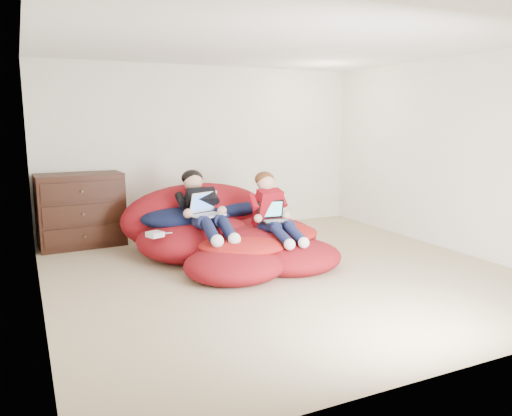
{
  "coord_description": "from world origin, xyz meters",
  "views": [
    {
      "loc": [
        -2.59,
        -4.79,
        1.72
      ],
      "look_at": [
        -0.17,
        0.32,
        0.7
      ],
      "focal_mm": 35.0,
      "sensor_mm": 36.0,
      "label": 1
    }
  ],
  "objects_px": {
    "beanbag_pile": "(226,234)",
    "younger_boy": "(273,208)",
    "older_boy": "(202,205)",
    "laptop_white": "(206,209)",
    "laptop_black": "(273,216)",
    "dresser": "(81,210)"
  },
  "relations": [
    {
      "from": "beanbag_pile",
      "to": "younger_boy",
      "type": "distance_m",
      "value": 0.75
    },
    {
      "from": "younger_boy",
      "to": "beanbag_pile",
      "type": "bearing_deg",
      "value": 129.01
    },
    {
      "from": "older_boy",
      "to": "beanbag_pile",
      "type": "bearing_deg",
      "value": 7.16
    },
    {
      "from": "older_boy",
      "to": "laptop_white",
      "type": "height_order",
      "value": "older_boy"
    },
    {
      "from": "beanbag_pile",
      "to": "older_boy",
      "type": "distance_m",
      "value": 0.52
    },
    {
      "from": "older_boy",
      "to": "laptop_white",
      "type": "relative_size",
      "value": 3.01
    },
    {
      "from": "laptop_black",
      "to": "older_boy",
      "type": "bearing_deg",
      "value": 146.36
    },
    {
      "from": "older_boy",
      "to": "younger_boy",
      "type": "xyz_separation_m",
      "value": [
        0.73,
        -0.46,
        -0.02
      ]
    },
    {
      "from": "younger_boy",
      "to": "older_boy",
      "type": "bearing_deg",
      "value": 147.59
    },
    {
      "from": "beanbag_pile",
      "to": "laptop_black",
      "type": "distance_m",
      "value": 0.72
    },
    {
      "from": "younger_boy",
      "to": "laptop_black",
      "type": "relative_size",
      "value": 2.84
    },
    {
      "from": "dresser",
      "to": "beanbag_pile",
      "type": "bearing_deg",
      "value": -38.81
    },
    {
      "from": "dresser",
      "to": "laptop_black",
      "type": "distance_m",
      "value": 2.69
    },
    {
      "from": "laptop_white",
      "to": "laptop_black",
      "type": "distance_m",
      "value": 0.81
    },
    {
      "from": "dresser",
      "to": "laptop_white",
      "type": "relative_size",
      "value": 2.55
    },
    {
      "from": "beanbag_pile",
      "to": "laptop_white",
      "type": "xyz_separation_m",
      "value": [
        -0.32,
        -0.17,
        0.37
      ]
    },
    {
      "from": "beanbag_pile",
      "to": "younger_boy",
      "type": "bearing_deg",
      "value": -50.99
    },
    {
      "from": "older_boy",
      "to": "younger_boy",
      "type": "distance_m",
      "value": 0.86
    },
    {
      "from": "laptop_white",
      "to": "older_boy",
      "type": "bearing_deg",
      "value": 90.0
    },
    {
      "from": "younger_boy",
      "to": "laptop_white",
      "type": "xyz_separation_m",
      "value": [
        -0.73,
        0.33,
        -0.01
      ]
    },
    {
      "from": "older_boy",
      "to": "dresser",
      "type": "bearing_deg",
      "value": 133.94
    },
    {
      "from": "older_boy",
      "to": "laptop_black",
      "type": "distance_m",
      "value": 0.88
    }
  ]
}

